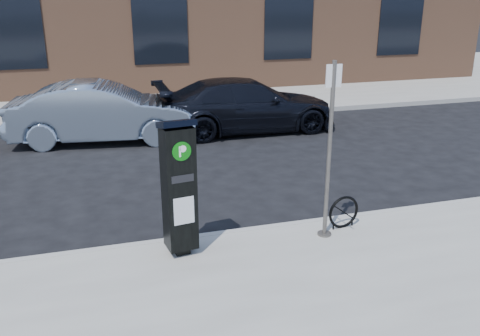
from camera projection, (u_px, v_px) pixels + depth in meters
name	position (u px, v px, depth m)	size (l,w,h in m)	color
ground	(271.00, 234.00, 8.41)	(120.00, 120.00, 0.00)	black
sidewalk_far	(156.00, 86.00, 21.05)	(60.00, 12.00, 0.15)	gray
curb_near	(272.00, 230.00, 8.36)	(60.00, 0.12, 0.16)	#9E9B93
curb_far	(183.00, 119.00, 15.64)	(60.00, 0.12, 0.16)	#9E9B93
parking_kiosk	(179.00, 186.00, 7.15)	(0.52, 0.47, 2.04)	black
sign_pole	(329.00, 153.00, 7.59)	(0.24, 0.22, 2.73)	#4B4642
bike_rack	(344.00, 212.00, 8.20)	(0.55, 0.11, 0.55)	black
car_silver	(103.00, 112.00, 13.36)	(1.66, 4.77, 1.57)	#8698AB
car_dark	(246.00, 105.00, 14.40)	(2.09, 5.15, 1.49)	black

